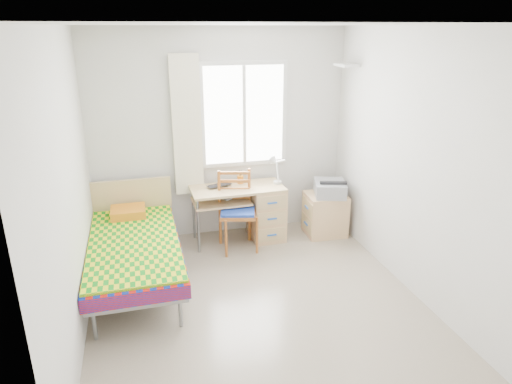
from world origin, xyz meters
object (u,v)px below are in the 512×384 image
(desk, at_px, (261,209))
(bed, at_px, (134,245))
(printer, at_px, (330,188))
(chair, at_px, (238,206))
(cabinet, at_px, (325,214))

(desk, bearing_deg, bed, -158.12)
(desk, xyz_separation_m, printer, (0.88, -0.12, 0.25))
(bed, height_order, chair, chair)
(desk, distance_m, chair, 0.41)
(chair, distance_m, printer, 1.23)
(cabinet, xyz_separation_m, printer, (0.04, -0.02, 0.37))
(cabinet, bearing_deg, chair, -173.41)
(cabinet, distance_m, printer, 0.37)
(bed, xyz_separation_m, printer, (2.45, 0.55, 0.23))
(chair, height_order, printer, chair)
(bed, relative_size, desk, 1.72)
(bed, bearing_deg, desk, 22.88)
(bed, xyz_separation_m, desk, (1.57, 0.67, -0.03))
(cabinet, height_order, printer, printer)
(bed, distance_m, cabinet, 2.49)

